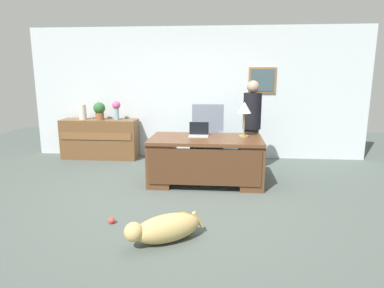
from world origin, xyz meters
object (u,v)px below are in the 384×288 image
(armchair, at_px, (207,140))
(laptop, at_px, (199,133))
(dog_lying, at_px, (164,228))
(desk, at_px, (206,159))
(desk_lamp, at_px, (244,110))
(vase_empty, at_px, (83,112))
(person_standing, at_px, (252,125))
(credenza, at_px, (100,139))
(dog_toy_bone, at_px, (181,214))
(vase_with_flowers, at_px, (116,108))
(potted_plant, at_px, (99,110))
(dog_toy_ball, at_px, (112,220))

(armchair, height_order, laptop, armchair)
(armchair, bearing_deg, dog_lying, -96.28)
(desk, xyz_separation_m, dog_lying, (-0.34, -2.01, -0.25))
(desk_lamp, height_order, vase_empty, desk_lamp)
(dog_lying, bearing_deg, vase_empty, 123.51)
(person_standing, xyz_separation_m, desk_lamp, (-0.18, -0.59, 0.34))
(credenza, bearing_deg, dog_toy_bone, -53.78)
(dog_lying, height_order, dog_toy_bone, dog_lying)
(dog_lying, distance_m, vase_with_flowers, 3.93)
(armchair, relative_size, potted_plant, 3.30)
(desk, relative_size, dog_lying, 2.23)
(credenza, bearing_deg, dog_toy_ball, -67.94)
(desk_lamp, bearing_deg, credenza, 155.91)
(desk, distance_m, vase_empty, 3.07)
(desk, bearing_deg, potted_plant, 147.33)
(dog_toy_bone, bearing_deg, person_standing, 63.82)
(dog_lying, height_order, potted_plant, potted_plant)
(laptop, distance_m, dog_toy_bone, 1.70)
(vase_with_flowers, bearing_deg, dog_lying, -65.60)
(credenza, relative_size, dog_toy_bone, 10.22)
(desk, height_order, laptop, laptop)
(desk, bearing_deg, vase_with_flowers, 142.67)
(desk, bearing_deg, dog_toy_bone, -100.22)
(person_standing, xyz_separation_m, vase_with_flowers, (-2.71, 0.71, 0.22))
(vase_with_flowers, relative_size, dog_toy_ball, 4.98)
(potted_plant, xyz_separation_m, dog_toy_bone, (2.04, -2.81, -0.99))
(dog_lying, relative_size, dog_toy_ball, 10.28)
(armchair, xyz_separation_m, potted_plant, (-2.27, 0.51, 0.50))
(credenza, height_order, potted_plant, potted_plant)
(person_standing, distance_m, dog_toy_ball, 3.11)
(dog_toy_ball, bearing_deg, dog_lying, -28.70)
(desk_lamp, relative_size, dog_toy_ball, 7.24)
(dog_lying, height_order, vase_with_flowers, vase_with_flowers)
(armchair, height_order, dog_toy_ball, armchair)
(credenza, xyz_separation_m, dog_toy_bone, (2.06, -2.81, -0.39))
(desk_lamp, xyz_separation_m, dog_toy_bone, (-0.85, -1.51, -1.17))
(desk_lamp, distance_m, dog_toy_bone, 2.09)
(laptop, distance_m, potted_plant, 2.53)
(credenza, relative_size, desk_lamp, 2.77)
(person_standing, relative_size, dog_toy_bone, 10.66)
(dog_lying, height_order, desk_lamp, desk_lamp)
(credenza, xyz_separation_m, dog_toy_ball, (1.25, -3.09, -0.37))
(desk, distance_m, vase_with_flowers, 2.50)
(armchair, distance_m, laptop, 0.85)
(credenza, relative_size, vase_empty, 5.00)
(desk, distance_m, credenza, 2.72)
(vase_empty, bearing_deg, laptop, -27.32)
(desk, xyz_separation_m, person_standing, (0.79, 0.75, 0.44))
(armchair, relative_size, dog_lying, 1.47)
(dog_lying, bearing_deg, credenza, 119.38)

